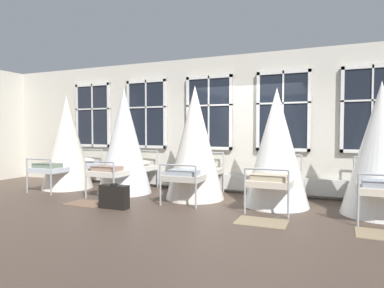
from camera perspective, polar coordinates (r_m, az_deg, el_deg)
ground at (r=6.87m, az=6.44°, el=-9.98°), size 26.66×26.66×0.00m
back_wall_with_windows at (r=7.93m, az=9.09°, el=3.41°), size 14.33×0.10×3.23m
window_bank at (r=7.82m, az=8.86°, el=-0.13°), size 9.87×0.10×2.71m
cot_first at (r=9.05m, az=-20.54°, el=0.15°), size 1.26×1.84×2.35m
cot_second at (r=7.98m, az=-11.45°, el=0.29°), size 1.26×1.85×2.44m
cot_third at (r=7.15m, az=0.50°, el=0.02°), size 1.26×1.85×2.42m
cot_fourth at (r=6.66m, az=14.20°, el=-0.77°), size 1.26×1.86×2.29m
cot_fifth at (r=6.57m, az=29.47°, el=-0.94°), size 1.26×1.85×2.31m
rug_second at (r=7.09m, az=-17.49°, el=-9.64°), size 0.80×0.56×0.01m
rug_fourth at (r=5.56m, az=11.78°, el=-12.90°), size 0.80×0.56×0.01m
suitcase_dark at (r=6.50m, az=-13.13°, el=-8.73°), size 0.57×0.23×0.47m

